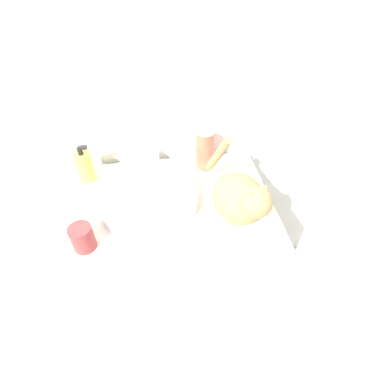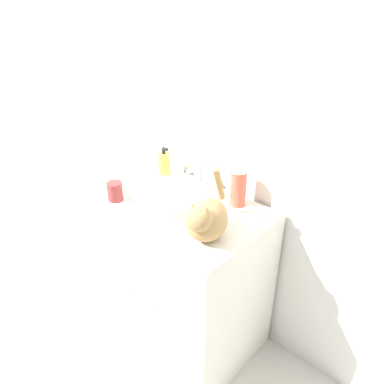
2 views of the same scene
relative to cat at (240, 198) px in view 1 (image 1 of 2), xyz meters
The scene contains 9 objects.
ground_plane 0.98m from the cat, 144.97° to the right, with size 8.00×8.00×0.00m, color beige.
wall_back 0.59m from the cat, 119.28° to the left, with size 6.00×0.05×2.50m.
vanity_cabinet 0.58m from the cat, 155.87° to the left, with size 0.78×0.57×0.83m.
sink_basin 0.34m from the cat, 159.41° to the left, with size 0.37×0.37×0.05m.
faucet 0.44m from the cat, 135.45° to the left, with size 0.15×0.11×0.13m.
cat is the anchor object (origin of this frame).
soap_bottle 0.63m from the cat, 151.87° to the left, with size 0.07×0.07×0.16m.
spray_bottle 0.31m from the cat, 102.54° to the left, with size 0.08×0.08×0.21m.
cup 0.53m from the cat, behind, with size 0.07×0.07×0.09m.
Camera 1 is at (-0.02, -0.52, 1.63)m, focal length 28.00 mm.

